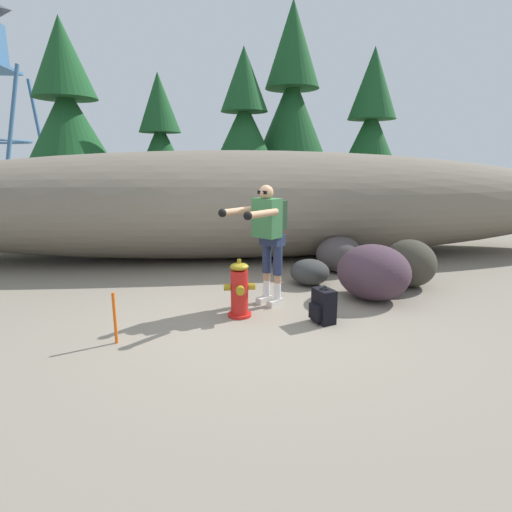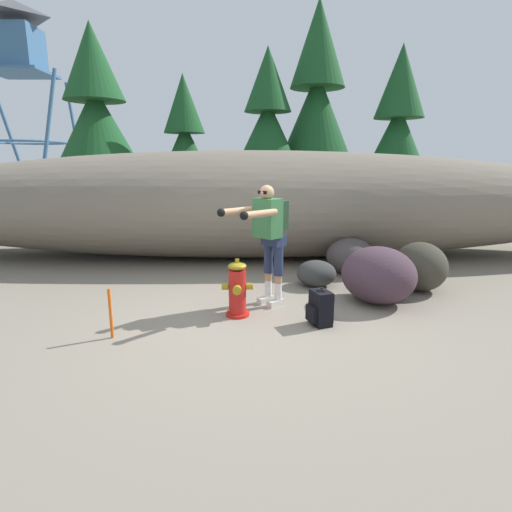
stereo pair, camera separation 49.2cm
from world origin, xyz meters
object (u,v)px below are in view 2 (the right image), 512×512
(watchtower, at_px, (18,53))
(boulder_large, at_px, (420,266))
(spare_backpack, at_px, (320,308))
(boulder_outlier, at_px, (316,273))
(fire_hydrant, at_px, (237,290))
(boulder_small, at_px, (350,256))
(boulder_mid, at_px, (378,275))
(survey_stake, at_px, (111,314))
(utility_worker, at_px, (269,230))

(watchtower, bearing_deg, boulder_large, -46.08)
(spare_backpack, relative_size, boulder_outlier, 0.72)
(spare_backpack, xyz_separation_m, boulder_large, (1.84, 1.44, 0.17))
(boulder_outlier, bearing_deg, boulder_large, -8.13)
(fire_hydrant, height_order, spare_backpack, fire_hydrant)
(boulder_outlier, bearing_deg, boulder_small, 46.65)
(fire_hydrant, relative_size, spare_backpack, 1.66)
(boulder_mid, xyz_separation_m, survey_stake, (-3.48, -1.22, -0.11))
(boulder_small, height_order, boulder_outlier, boulder_small)
(spare_backpack, distance_m, boulder_outlier, 1.69)
(fire_hydrant, bearing_deg, utility_worker, 43.62)
(watchtower, bearing_deg, boulder_outlier, -49.46)
(fire_hydrant, xyz_separation_m, boulder_large, (2.89, 1.12, 0.03))
(spare_backpack, xyz_separation_m, boulder_outlier, (0.22, 1.68, -0.00))
(utility_worker, bearing_deg, survey_stake, -12.79)
(fire_hydrant, relative_size, utility_worker, 0.46)
(fire_hydrant, distance_m, watchtower, 18.58)
(watchtower, bearing_deg, survey_stake, -60.78)
(spare_backpack, distance_m, boulder_large, 2.35)
(utility_worker, bearing_deg, boulder_mid, 140.83)
(boulder_mid, bearing_deg, fire_hydrant, -165.55)
(boulder_small, bearing_deg, survey_stake, -140.63)
(spare_backpack, bearing_deg, utility_worker, -68.02)
(boulder_outlier, xyz_separation_m, survey_stake, (-2.72, -2.05, 0.09))
(boulder_mid, distance_m, survey_stake, 3.70)
(boulder_outlier, bearing_deg, boulder_mid, -47.08)
(boulder_large, distance_m, boulder_small, 1.35)
(boulder_small, distance_m, survey_stake, 4.48)
(utility_worker, distance_m, boulder_mid, 1.75)
(boulder_small, relative_size, boulder_outlier, 1.37)
(spare_backpack, relative_size, boulder_mid, 0.42)
(boulder_small, xyz_separation_m, boulder_outlier, (-0.75, -0.79, -0.12))
(fire_hydrant, xyz_separation_m, boulder_mid, (2.04, 0.52, 0.05))
(watchtower, height_order, survey_stake, watchtower)
(fire_hydrant, bearing_deg, watchtower, 124.50)
(spare_backpack, height_order, boulder_outlier, spare_backpack)
(spare_backpack, bearing_deg, boulder_large, -160.40)
(utility_worker, bearing_deg, boulder_small, -175.80)
(boulder_large, xyz_separation_m, watchtower, (-12.79, 13.29, 6.27))
(spare_backpack, distance_m, survey_stake, 2.53)
(boulder_large, relative_size, boulder_outlier, 1.47)
(utility_worker, xyz_separation_m, boulder_mid, (1.61, 0.12, -0.68))
(utility_worker, distance_m, boulder_large, 2.66)
(boulder_mid, height_order, boulder_small, boulder_mid)
(boulder_small, bearing_deg, boulder_large, -49.50)
(survey_stake, bearing_deg, utility_worker, 30.54)
(boulder_mid, relative_size, boulder_outlier, 1.70)
(utility_worker, bearing_deg, boulder_outlier, -175.03)
(boulder_mid, bearing_deg, boulder_large, 34.67)
(boulder_mid, xyz_separation_m, watchtower, (-11.93, 13.88, 6.25))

